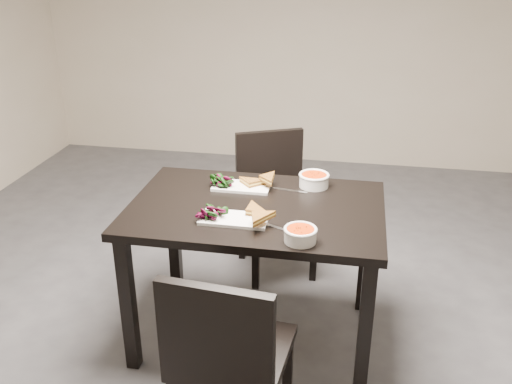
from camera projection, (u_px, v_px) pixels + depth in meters
ground at (272, 318)px, 3.07m from camera, size 5.00×5.00×0.00m
table at (256, 224)px, 2.68m from camera, size 1.20×0.80×0.75m
chair_near at (227, 354)px, 2.08m from camera, size 0.46×0.46×0.85m
chair_far at (274, 194)px, 3.42m from camera, size 0.56×0.56×0.85m
plate_near at (234, 219)px, 2.49m from camera, size 0.30×0.15×0.02m
sandwich_near at (249, 212)px, 2.48m from camera, size 0.16×0.13×0.05m
salad_near at (212, 212)px, 2.50m from camera, size 0.09×0.09×0.04m
soup_bowl_near at (300, 234)px, 2.31m from camera, size 0.14×0.14×0.06m
cutlery_near at (273, 226)px, 2.44m from camera, size 0.17×0.09×0.00m
plate_far at (242, 187)px, 2.83m from camera, size 0.29×0.14×0.01m
sandwich_far at (254, 183)px, 2.79m from camera, size 0.18×0.18×0.05m
salad_far at (222, 180)px, 2.83m from camera, size 0.09×0.08×0.04m
soup_bowl_far at (314, 179)px, 2.83m from camera, size 0.16×0.16×0.07m
cutlery_far at (290, 190)px, 2.80m from camera, size 0.18×0.04×0.00m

